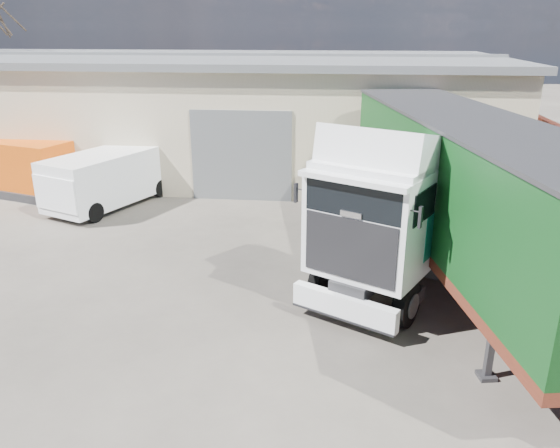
# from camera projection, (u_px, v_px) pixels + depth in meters

# --- Properties ---
(ground) EXTENTS (120.00, 120.00, 0.00)m
(ground) POSITION_uv_depth(u_px,v_px,m) (253.00, 331.00, 12.63)
(ground) COLOR black
(ground) RESTS_ON ground
(warehouse) EXTENTS (30.60, 12.60, 5.42)m
(warehouse) POSITION_uv_depth(u_px,v_px,m) (183.00, 110.00, 27.27)
(warehouse) COLOR #C6B698
(warehouse) RESTS_ON ground
(tractor_unit) EXTENTS (5.47, 7.12, 4.59)m
(tractor_unit) POSITION_uv_depth(u_px,v_px,m) (388.00, 224.00, 13.78)
(tractor_unit) COLOR black
(tractor_unit) RESTS_ON ground
(box_trailer) EXTENTS (5.24, 13.79, 4.49)m
(box_trailer) POSITION_uv_depth(u_px,v_px,m) (465.00, 186.00, 14.18)
(box_trailer) COLOR #2D2D30
(box_trailer) RESTS_ON ground
(panel_van) EXTENTS (3.90, 5.55, 2.10)m
(panel_van) POSITION_uv_depth(u_px,v_px,m) (105.00, 179.00, 20.97)
(panel_van) COLOR black
(panel_van) RESTS_ON ground
(orange_skip) EXTENTS (4.13, 3.23, 2.27)m
(orange_skip) POSITION_uv_depth(u_px,v_px,m) (33.00, 171.00, 22.53)
(orange_skip) COLOR #2D2D30
(orange_skip) RESTS_ON ground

